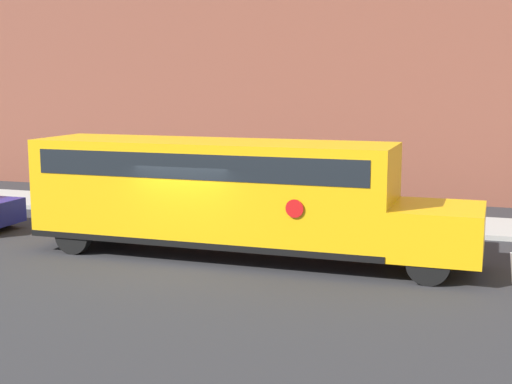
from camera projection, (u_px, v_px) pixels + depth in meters
ground_plane at (190, 260)px, 18.53m from camera, size 60.00×60.00×0.00m
sidewalk_strip at (267, 214)px, 24.60m from camera, size 44.00×3.00×0.15m
building_backdrop at (315, 54)px, 29.81m from camera, size 32.00×4.00×11.53m
school_bus at (227, 191)px, 18.74m from camera, size 11.73×2.57×3.07m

